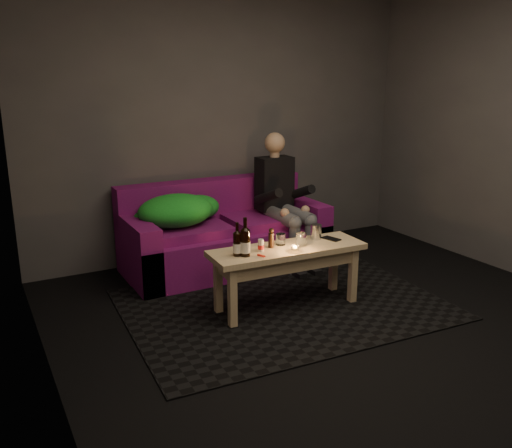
% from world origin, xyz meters
% --- Properties ---
extents(floor, '(4.50, 4.50, 0.00)m').
position_xyz_m(floor, '(0.00, 0.00, 0.00)').
color(floor, black).
rests_on(floor, ground).
extents(room, '(4.50, 4.50, 4.50)m').
position_xyz_m(room, '(0.00, 0.47, 1.64)').
color(room, silver).
rests_on(room, ground).
extents(rug, '(2.51, 1.88, 0.01)m').
position_xyz_m(rug, '(-0.23, 0.77, 0.01)').
color(rug, black).
rests_on(rug, floor).
extents(sofa, '(1.85, 0.83, 0.80)m').
position_xyz_m(sofa, '(-0.26, 1.81, 0.29)').
color(sofa, '#700E64').
rests_on(sofa, floor).
extents(green_blanket, '(0.81, 0.56, 0.28)m').
position_xyz_m(green_blanket, '(-0.69, 1.81, 0.60)').
color(green_blanket, '#198D20').
rests_on(green_blanket, sofa).
extents(person, '(0.33, 0.77, 1.24)m').
position_xyz_m(person, '(0.29, 1.66, 0.64)').
color(person, black).
rests_on(person, sofa).
extents(coffee_table, '(1.23, 0.45, 0.50)m').
position_xyz_m(coffee_table, '(-0.23, 0.72, 0.41)').
color(coffee_table, tan).
rests_on(coffee_table, rug).
extents(beer_bottle_a, '(0.06, 0.06, 0.25)m').
position_xyz_m(beer_bottle_a, '(-0.66, 0.72, 0.59)').
color(beer_bottle_a, black).
rests_on(beer_bottle_a, coffee_table).
extents(beer_bottle_b, '(0.07, 0.07, 0.29)m').
position_xyz_m(beer_bottle_b, '(-0.61, 0.69, 0.60)').
color(beer_bottle_b, black).
rests_on(beer_bottle_b, coffee_table).
extents(salt_shaker, '(0.05, 0.05, 0.09)m').
position_xyz_m(salt_shaker, '(-0.46, 0.74, 0.54)').
color(salt_shaker, silver).
rests_on(salt_shaker, coffee_table).
extents(pepper_mill, '(0.05, 0.05, 0.11)m').
position_xyz_m(pepper_mill, '(-0.34, 0.78, 0.55)').
color(pepper_mill, black).
rests_on(pepper_mill, coffee_table).
extents(tumbler_back, '(0.09, 0.09, 0.09)m').
position_xyz_m(tumbler_back, '(-0.25, 0.80, 0.54)').
color(tumbler_back, white).
rests_on(tumbler_back, coffee_table).
extents(tealight, '(0.06, 0.06, 0.04)m').
position_xyz_m(tealight, '(-0.24, 0.61, 0.52)').
color(tealight, white).
rests_on(tealight, coffee_table).
extents(tumbler_front, '(0.09, 0.09, 0.10)m').
position_xyz_m(tumbler_front, '(-0.12, 0.71, 0.55)').
color(tumbler_front, white).
rests_on(tumbler_front, coffee_table).
extents(steel_cup, '(0.11, 0.11, 0.12)m').
position_xyz_m(steel_cup, '(0.08, 0.80, 0.55)').
color(steel_cup, '#BABDC2').
rests_on(steel_cup, coffee_table).
extents(smartphone, '(0.11, 0.16, 0.01)m').
position_xyz_m(smartphone, '(0.18, 0.73, 0.50)').
color(smartphone, black).
rests_on(smartphone, coffee_table).
extents(red_lighter, '(0.04, 0.07, 0.01)m').
position_xyz_m(red_lighter, '(-0.51, 0.63, 0.50)').
color(red_lighter, red).
rests_on(red_lighter, coffee_table).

